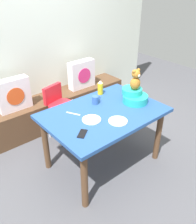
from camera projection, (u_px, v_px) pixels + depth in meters
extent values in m
plane|color=#4C4C51|center=(103.00, 162.00, 3.05)|extent=(8.00, 8.00, 0.00)
cube|color=silver|center=(35.00, 37.00, 3.38)|extent=(4.40, 0.10, 2.60)
cube|color=brown|center=(52.00, 110.00, 3.74)|extent=(2.60, 0.44, 0.46)
cube|color=silver|center=(13.00, 95.00, 3.19)|extent=(0.44, 0.14, 0.44)
cylinder|color=#D84C1E|center=(16.00, 97.00, 3.14)|extent=(0.24, 0.01, 0.24)
cube|color=silver|center=(82.00, 74.00, 3.82)|extent=(0.44, 0.14, 0.44)
cylinder|color=#E02D72|center=(84.00, 76.00, 3.78)|extent=(0.24, 0.01, 0.24)
cube|color=#264C8C|center=(104.00, 113.00, 2.69)|extent=(1.33, 0.93, 0.04)
cylinder|color=brown|center=(84.00, 181.00, 2.31)|extent=(0.07, 0.07, 0.70)
cylinder|color=brown|center=(158.00, 135.00, 2.95)|extent=(0.07, 0.07, 0.70)
cylinder|color=brown|center=(46.00, 144.00, 2.80)|extent=(0.07, 0.07, 0.70)
cylinder|color=brown|center=(116.00, 112.00, 3.44)|extent=(0.07, 0.07, 0.70)
cylinder|color=red|center=(61.00, 107.00, 3.25)|extent=(0.34, 0.34, 0.10)
cube|color=red|center=(52.00, 94.00, 3.24)|extent=(0.30, 0.12, 0.24)
cube|color=white|center=(71.00, 107.00, 3.12)|extent=(0.34, 0.26, 0.02)
cylinder|color=silver|center=(59.00, 132.00, 3.22)|extent=(0.03, 0.03, 0.46)
cylinder|color=silver|center=(76.00, 125.00, 3.37)|extent=(0.03, 0.03, 0.46)
cylinder|color=silver|center=(49.00, 124.00, 3.40)|extent=(0.03, 0.03, 0.46)
cylinder|color=silver|center=(65.00, 117.00, 3.56)|extent=(0.03, 0.03, 0.46)
cylinder|color=#22AC9E|center=(135.00, 99.00, 2.86)|extent=(0.30, 0.30, 0.09)
cylinder|color=#22AC9E|center=(132.00, 91.00, 2.86)|extent=(0.24, 0.24, 0.07)
ellipsoid|color=#A96A24|center=(135.00, 83.00, 2.77)|extent=(0.13, 0.11, 0.15)
sphere|color=#A96A24|center=(136.00, 74.00, 2.72)|extent=(0.10, 0.10, 0.10)
sphere|color=beige|center=(139.00, 76.00, 2.69)|extent=(0.04, 0.04, 0.04)
sphere|color=#A96A24|center=(134.00, 72.00, 2.68)|extent=(0.04, 0.04, 0.04)
sphere|color=#A96A24|center=(138.00, 70.00, 2.72)|extent=(0.04, 0.04, 0.04)
cylinder|color=gold|center=(100.00, 89.00, 3.03)|extent=(0.07, 0.07, 0.15)
cone|color=white|center=(100.00, 82.00, 2.99)|extent=(0.06, 0.06, 0.03)
cylinder|color=#335999|center=(95.00, 100.00, 2.82)|extent=(0.08, 0.08, 0.09)
torus|color=#335999|center=(99.00, 98.00, 2.85)|extent=(0.06, 0.01, 0.06)
cylinder|color=white|center=(118.00, 121.00, 2.50)|extent=(0.20, 0.20, 0.01)
cylinder|color=white|center=(92.00, 120.00, 2.52)|extent=(0.20, 0.20, 0.01)
cube|color=black|center=(82.00, 134.00, 2.31)|extent=(0.16, 0.14, 0.01)
cube|color=silver|center=(73.00, 114.00, 2.64)|extent=(0.09, 0.16, 0.01)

